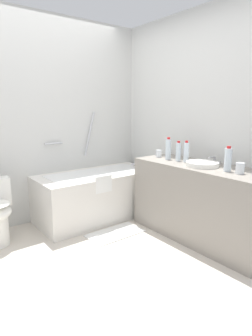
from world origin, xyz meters
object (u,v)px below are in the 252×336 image
sink_faucet (214,161)px  bath_mat (115,233)px  water_bottle_1 (168,149)px  drinking_glass_1 (240,168)px  water_bottle_2 (228,160)px  water_bottle_5 (178,152)px  water_bottle_3 (186,152)px  drinking_glass_0 (159,154)px  bathtub (97,193)px  sink_basin (202,164)px

sink_faucet → bath_mat: sink_faucet is taller
water_bottle_1 → drinking_glass_1: water_bottle_1 is taller
water_bottle_2 → drinking_glass_1: bearing=-90.2°
sink_faucet → water_bottle_1: bearing=110.7°
water_bottle_2 → water_bottle_5: bearing=87.6°
water_bottle_3 → water_bottle_2: bearing=-95.0°
water_bottle_2 → drinking_glass_0: size_ratio=2.76×
water_bottle_3 → drinking_glass_1: size_ratio=2.32×
bathtub → water_bottle_3: 1.29m
bathtub → drinking_glass_1: (0.52, -1.67, 0.56)m
sink_faucet → bathtub: bearing=120.3°
water_bottle_5 → drinking_glass_0: water_bottle_5 is taller
sink_basin → drinking_glass_1: drinking_glass_1 is taller
drinking_glass_0 → bath_mat: 1.10m
bathtub → sink_faucet: bearing=-59.7°
drinking_glass_1 → water_bottle_3: bearing=85.9°
water_bottle_5 → sink_faucet: bearing=-64.1°
water_bottle_5 → drinking_glass_1: bearing=-92.0°
bathtub → bath_mat: (-0.12, -0.57, -0.32)m
sink_faucet → drinking_glass_0: size_ratio=1.72×
water_bottle_2 → water_bottle_1: bearing=89.2°
sink_basin → water_bottle_1: bearing=89.0°
sink_faucet → water_bottle_5: water_bottle_5 is taller
drinking_glass_1 → sink_basin: bearing=89.6°
drinking_glass_1 → bath_mat: (-0.64, 1.10, -0.87)m
sink_faucet → water_bottle_5: size_ratio=0.66×
sink_basin → water_bottle_5: water_bottle_5 is taller
sink_basin → water_bottle_5: 0.37m
bath_mat → water_bottle_1: bearing=-14.3°
water_bottle_2 → drinking_glass_0: bearing=88.0°
water_bottle_1 → bath_mat: size_ratio=0.41×
sink_faucet → drinking_glass_0: bearing=103.7°
water_bottle_3 → drinking_glass_0: size_ratio=2.73×
bathtub → water_bottle_2: (0.52, -1.54, 0.62)m
sink_faucet → water_bottle_2: 0.37m
sink_basin → drinking_glass_0: (0.03, 0.68, 0.02)m
water_bottle_2 → drinking_glass_1: (-0.00, -0.13, -0.06)m
water_bottle_3 → bath_mat: (-0.69, 0.41, -0.93)m
drinking_glass_0 → drinking_glass_1: bearing=-91.8°
bathtub → sink_faucet: 1.54m
sink_faucet → bath_mat: size_ratio=0.24×
water_bottle_5 → water_bottle_2: bearing=-92.4°
sink_faucet → bath_mat: bearing=141.6°
bath_mat → bathtub: bearing=77.9°
drinking_glass_1 → bath_mat: 1.54m
bathtub → bath_mat: bearing=-102.1°
drinking_glass_0 → water_bottle_2: bearing=-92.0°
water_bottle_1 → bath_mat: (-0.66, 0.17, -0.94)m
water_bottle_2 → water_bottle_3: size_ratio=1.01×
water_bottle_1 → water_bottle_2: size_ratio=1.07×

